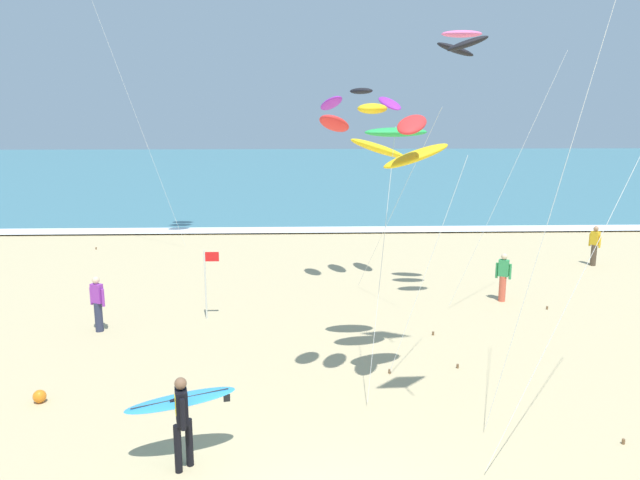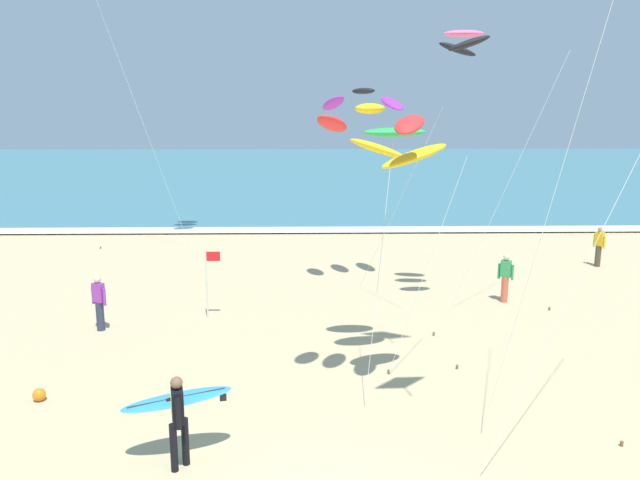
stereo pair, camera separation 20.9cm
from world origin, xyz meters
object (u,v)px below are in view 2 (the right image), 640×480
bystander_yellow_top (599,246)px  beach_ball (39,395)px  bystander_purple_top (99,303)px  kite_arc_charcoal_close (363,100)px  bystander_green_top (505,278)px  lifeguard_flag (208,277)px  kite_arc_golden_high (370,120)px  kite_arc_emerald_far (395,146)px  kite_arc_rose_distant (463,43)px  surfer_lead (177,408)px

bystander_yellow_top → beach_ball: (-17.19, -11.14, -0.67)m
bystander_yellow_top → bystander_purple_top: (-17.26, -6.82, 0.00)m
kite_arc_charcoal_close → bystander_green_top: bearing=-20.5°
bystander_green_top → lifeguard_flag: lifeguard_flag is taller
bystander_purple_top → beach_ball: 4.38m
kite_arc_golden_high → kite_arc_charcoal_close: 8.82m
lifeguard_flag → bystander_yellow_top: bearing=22.2°
kite_arc_emerald_far → bystander_yellow_top: bearing=46.5°
kite_arc_rose_distant → beach_ball: kite_arc_rose_distant is taller
surfer_lead → kite_arc_charcoal_close: size_ratio=0.30×
kite_arc_charcoal_close → kite_arc_golden_high: bearing=-94.2°
lifeguard_flag → bystander_purple_top: bearing=-161.9°
kite_arc_emerald_far → bystander_green_top: size_ratio=3.62×
beach_ball → kite_arc_emerald_far: bearing=8.2°
surfer_lead → beach_ball: size_ratio=7.24×
kite_arc_rose_distant → kite_arc_charcoal_close: size_ratio=1.23×
kite_arc_rose_distant → lifeguard_flag: bearing=-174.5°
kite_arc_golden_high → kite_arc_charcoal_close: (0.64, 8.78, 0.45)m
bystander_yellow_top → beach_ball: 20.50m
surfer_lead → kite_arc_golden_high: (3.49, 2.03, 4.91)m
kite_arc_emerald_far → surfer_lead: bearing=-139.7°
surfer_lead → bystander_yellow_top: size_ratio=1.27×
kite_arc_rose_distant → bystander_purple_top: 12.66m
bystander_green_top → bystander_purple_top: size_ratio=1.00×
kite_arc_rose_distant → kite_arc_charcoal_close: (-2.63, 2.37, -1.56)m
kite_arc_golden_high → bystander_green_top: 10.16m
beach_ball → kite_arc_rose_distant: bearing=30.3°
bystander_purple_top → beach_ball: size_ratio=5.68×
kite_arc_charcoal_close → bystander_green_top: kite_arc_charcoal_close is taller
kite_arc_charcoal_close → kite_arc_emerald_far: bearing=-89.5°
kite_arc_golden_high → kite_arc_rose_distant: kite_arc_rose_distant is taller
kite_arc_emerald_far → lifeguard_flag: (-4.82, 4.17, -4.09)m
kite_arc_golden_high → beach_ball: 9.09m
kite_arc_emerald_far → kite_arc_rose_distant: kite_arc_rose_distant is taller
kite_arc_rose_distant → kite_arc_emerald_far: bearing=-117.7°
kite_arc_golden_high → bystander_green_top: size_ratio=3.93×
surfer_lead → beach_ball: bearing=145.0°
kite_arc_charcoal_close → beach_ball: 12.93m
bystander_green_top → beach_ball: bearing=-151.1°
bystander_green_top → lifeguard_flag: size_ratio=0.76×
kite_arc_charcoal_close → bystander_yellow_top: kite_arc_charcoal_close is taller
bystander_yellow_top → lifeguard_flag: 15.50m
bystander_yellow_top → kite_arc_rose_distant: bearing=-143.5°
kite_arc_rose_distant → beach_ball: size_ratio=29.67×
kite_arc_charcoal_close → bystander_purple_top: 10.32m
surfer_lead → kite_arc_rose_distant: 12.83m
kite_arc_golden_high → kite_arc_charcoal_close: size_ratio=0.92×
kite_arc_golden_high → bystander_yellow_top: bearing=48.5°
surfer_lead → bystander_yellow_top: bearing=44.8°
kite_arc_charcoal_close → kite_arc_rose_distant: bearing=-42.1°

